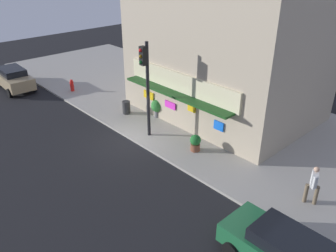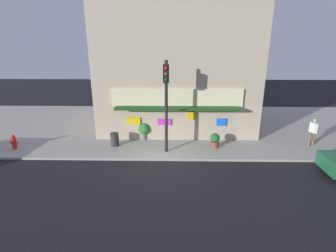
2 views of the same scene
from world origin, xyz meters
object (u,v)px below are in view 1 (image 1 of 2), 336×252
(fire_hydrant, at_px, (72,85))
(parked_car_tan, at_px, (13,78))
(traffic_light, at_px, (146,78))
(pedestrian, at_px, (313,184))
(potted_plant_by_window, at_px, (157,106))
(trash_can, at_px, (126,107))
(potted_plant_by_doorway, at_px, (195,142))

(fire_hydrant, distance_m, parked_car_tan, 4.67)
(traffic_light, relative_size, pedestrian, 3.03)
(traffic_light, distance_m, parked_car_tan, 13.31)
(traffic_light, relative_size, parked_car_tan, 1.17)
(pedestrian, height_order, potted_plant_by_window, pedestrian)
(traffic_light, relative_size, trash_can, 6.44)
(traffic_light, bearing_deg, fire_hydrant, 177.98)
(fire_hydrant, relative_size, parked_car_tan, 0.20)
(pedestrian, bearing_deg, trash_can, -178.72)
(trash_can, bearing_deg, fire_hydrant, -174.42)
(potted_plant_by_doorway, xyz_separation_m, parked_car_tan, (-15.72, -3.25, 0.24))
(trash_can, distance_m, pedestrian, 12.10)
(potted_plant_by_doorway, xyz_separation_m, potted_plant_by_window, (-4.39, 1.26, 0.22))
(trash_can, bearing_deg, potted_plant_by_window, 33.15)
(fire_hydrant, relative_size, potted_plant_by_window, 0.77)
(pedestrian, bearing_deg, fire_hydrant, -177.30)
(trash_can, height_order, pedestrian, pedestrian)
(pedestrian, height_order, potted_plant_by_doorway, pedestrian)
(traffic_light, distance_m, potted_plant_by_window, 3.65)
(fire_hydrant, height_order, potted_plant_by_window, potted_plant_by_window)
(pedestrian, bearing_deg, potted_plant_by_window, 175.35)
(potted_plant_by_window, height_order, parked_car_tan, parked_car_tan)
(potted_plant_by_doorway, bearing_deg, fire_hydrant, -177.92)
(potted_plant_by_window, bearing_deg, parked_car_tan, -158.30)
(potted_plant_by_doorway, bearing_deg, potted_plant_by_window, 164.05)
(parked_car_tan, bearing_deg, potted_plant_by_doorway, 11.69)
(traffic_light, xyz_separation_m, fire_hydrant, (-9.09, 0.32, -2.92))
(fire_hydrant, bearing_deg, trash_can, 5.58)
(traffic_light, xyz_separation_m, pedestrian, (8.90, 1.17, -2.40))
(parked_car_tan, bearing_deg, pedestrian, 9.58)
(traffic_light, height_order, potted_plant_by_window, traffic_light)
(pedestrian, relative_size, potted_plant_by_window, 1.52)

